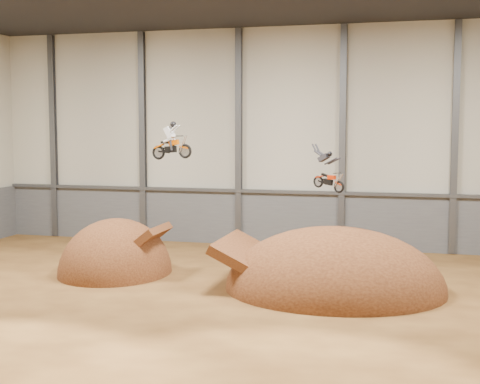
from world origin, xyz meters
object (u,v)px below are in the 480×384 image
Objects in this scene: fmx_rider_a at (172,139)px; fmx_rider_b at (328,168)px; takeoff_ramp at (116,273)px; landing_ramp at (334,290)px.

fmx_rider_b is (8.24, -1.11, -1.36)m from fmx_rider_a.
landing_ramp is (11.58, -0.78, 0.00)m from takeoff_ramp.
takeoff_ramp is at bearing 176.13° from landing_ramp.
landing_ramp is at bearing 0.05° from fmx_rider_a.
landing_ramp is at bearing -3.87° from takeoff_ramp.
fmx_rider_b is at bearing 2.82° from fmx_rider_a.
takeoff_ramp is 12.54m from fmx_rider_b.
landing_ramp is 4.46× the size of fmx_rider_a.
fmx_rider_b reaches higher than landing_ramp.
fmx_rider_b is (-0.42, 0.49, 5.72)m from landing_ramp.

